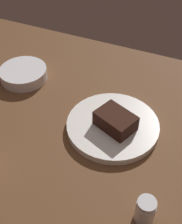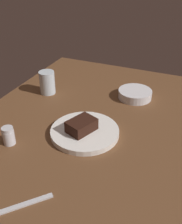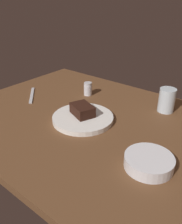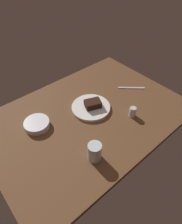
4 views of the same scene
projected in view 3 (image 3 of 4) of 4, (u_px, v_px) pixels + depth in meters
The scene contains 7 objects.
dining_table at pixel (97, 125), 94.42cm from camera, with size 120.00×84.00×3.00cm, color brown.
dessert_plate at pixel (83, 118), 94.14cm from camera, with size 24.33×24.33×1.93cm, color white.
chocolate_cake_slice at pixel (82, 110), 93.76cm from camera, with size 9.77×6.95×4.20cm, color black.
salt_shaker at pixel (88, 89), 116.00cm from camera, with size 4.06×4.06×6.39cm.
water_glass at pixel (167, 100), 99.48cm from camera, with size 6.89×6.89×10.20cm, color silver.
side_bowl at pixel (149, 162), 69.02cm from camera, with size 14.58×14.58×3.60cm, color silver.
butter_knife at pixel (33, 95), 116.63cm from camera, with size 19.00×1.40×0.50cm, color silver.
Camera 3 is at (49.23, -64.80, 49.71)cm, focal length 37.80 mm.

